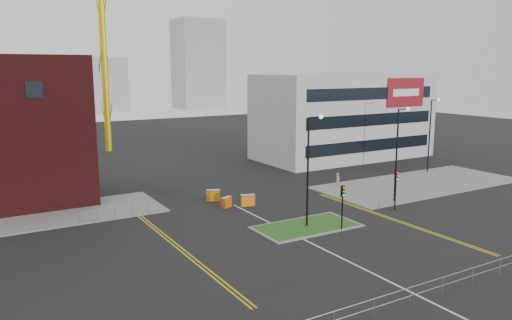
{
  "coord_description": "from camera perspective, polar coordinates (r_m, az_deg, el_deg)",
  "views": [
    {
      "loc": [
        -21.56,
        -23.61,
        12.81
      ],
      "look_at": [
        0.06,
        12.9,
        5.0
      ],
      "focal_mm": 35.0,
      "sensor_mm": 36.0,
      "label": 1
    }
  ],
  "objects": [
    {
      "name": "island_kerb",
      "position": [
        41.44,
        5.82,
        -7.57
      ],
      "size": [
        8.6,
        4.6,
        0.08
      ],
      "primitive_type": "cube",
      "color": "slate",
      "rests_on": "ground"
    },
    {
      "name": "office_block",
      "position": [
        73.48,
        9.92,
        4.96
      ],
      "size": [
        25.0,
        12.2,
        12.0
      ],
      "color": "#B3B6B8",
      "rests_on": "ground"
    },
    {
      "name": "grass_island",
      "position": [
        41.44,
        5.82,
        -7.55
      ],
      "size": [
        8.0,
        4.0,
        0.12
      ],
      "primitive_type": "cube",
      "color": "#26521B",
      "rests_on": "ground"
    },
    {
      "name": "streetlamp_right_near",
      "position": [
        49.64,
        15.98,
        1.46
      ],
      "size": [
        1.46,
        0.36,
        9.18
      ],
      "color": "black",
      "rests_on": "ground"
    },
    {
      "name": "ground",
      "position": [
        34.44,
        11.14,
        -11.61
      ],
      "size": [
        200.0,
        200.0,
        0.0
      ],
      "primitive_type": "plane",
      "color": "black",
      "rests_on": "ground"
    },
    {
      "name": "streetlamp_island",
      "position": [
        40.24,
        6.21,
        -0.22
      ],
      "size": [
        1.46,
        0.36,
        9.18
      ],
      "color": "black",
      "rests_on": "ground"
    },
    {
      "name": "traffic_light_island",
      "position": [
        40.42,
        9.88,
        -4.41
      ],
      "size": [
        0.28,
        0.33,
        3.65
      ],
      "color": "black",
      "rests_on": "ground"
    },
    {
      "name": "railing_right",
      "position": [
        56.09,
        19.06,
        -2.54
      ],
      "size": [
        19.05,
        5.05,
        1.1
      ],
      "color": "gray",
      "rests_on": "ground"
    },
    {
      "name": "pedestrian",
      "position": [
        55.32,
        9.34,
        -2.26
      ],
      "size": [
        0.68,
        0.57,
        1.58
      ],
      "primitive_type": "imported",
      "rotation": [
        0.0,
        0.0,
        0.38
      ],
      "color": "tan",
      "rests_on": "ground"
    },
    {
      "name": "streetlamp_right_far",
      "position": [
        65.3,
        19.38,
        3.34
      ],
      "size": [
        1.46,
        0.36,
        9.18
      ],
      "color": "black",
      "rests_on": "ground"
    },
    {
      "name": "yellow_left_a",
      "position": [
        38.1,
        -9.68,
        -9.36
      ],
      "size": [
        0.12,
        24.0,
        0.01
      ],
      "primitive_type": "cube",
      "color": "gold",
      "rests_on": "ground"
    },
    {
      "name": "traffic_light_right",
      "position": [
        47.21,
        15.72,
        -2.5
      ],
      "size": [
        0.28,
        0.33,
        3.65
      ],
      "color": "black",
      "rests_on": "ground"
    },
    {
      "name": "skyline_b",
      "position": [
        156.9,
        -19.21,
        8.1
      ],
      "size": [
        24.0,
        12.0,
        16.0
      ],
      "primitive_type": "cube",
      "color": "gray",
      "rests_on": "ground"
    },
    {
      "name": "skyline_d",
      "position": [
        164.32,
        -26.08,
        7.01
      ],
      "size": [
        30.0,
        12.0,
        12.0
      ],
      "primitive_type": "cube",
      "color": "gray",
      "rests_on": "ground"
    },
    {
      "name": "barrier_mid",
      "position": [
        47.2,
        -0.94,
        -4.57
      ],
      "size": [
        1.37,
        0.76,
        1.1
      ],
      "color": "orange",
      "rests_on": "ground"
    },
    {
      "name": "yellow_left_b",
      "position": [
        38.2,
        -9.25,
        -9.3
      ],
      "size": [
        0.12,
        24.0,
        0.01
      ],
      "primitive_type": "cube",
      "color": "gold",
      "rests_on": "ground"
    },
    {
      "name": "railing_left",
      "position": [
        44.6,
        -15.84,
        -5.68
      ],
      "size": [
        6.05,
        0.05,
        1.1
      ],
      "color": "gray",
      "rests_on": "ground"
    },
    {
      "name": "centre_line",
      "position": [
        35.84,
        8.98,
        -10.64
      ],
      "size": [
        0.15,
        30.0,
        0.01
      ],
      "primitive_type": "cube",
      "color": "silver",
      "rests_on": "ground"
    },
    {
      "name": "railing_front",
      "position": [
        30.33,
        18.95,
        -13.53
      ],
      "size": [
        24.05,
        0.05,
        1.1
      ],
      "color": "gray",
      "rests_on": "ground"
    },
    {
      "name": "yellow_right_a",
      "position": [
        44.78,
        15.16,
        -6.56
      ],
      "size": [
        0.12,
        20.0,
        0.01
      ],
      "primitive_type": "cube",
      "color": "gold",
      "rests_on": "ground"
    },
    {
      "name": "yellow_right_b",
      "position": [
        44.99,
        15.43,
        -6.49
      ],
      "size": [
        0.12,
        20.0,
        0.01
      ],
      "primitive_type": "cube",
      "color": "gold",
      "rests_on": "ground"
    },
    {
      "name": "skyline_c",
      "position": [
        162.84,
        -6.62,
        10.78
      ],
      "size": [
        14.0,
        12.0,
        28.0
      ],
      "primitive_type": "cube",
      "color": "gray",
      "rests_on": "ground"
    },
    {
      "name": "barrier_right",
      "position": [
        46.75,
        -3.41,
        -4.8
      ],
      "size": [
        1.25,
        0.83,
        1.0
      ],
      "color": "#C64C0B",
      "rests_on": "ground"
    },
    {
      "name": "pavement_right",
      "position": [
        58.95,
        18.12,
        -2.59
      ],
      "size": [
        24.0,
        10.0,
        0.12
      ],
      "primitive_type": "cube",
      "color": "slate",
      "rests_on": "ground"
    },
    {
      "name": "barrier_left",
      "position": [
        49.18,
        -4.92,
        -3.98
      ],
      "size": [
        1.38,
        0.92,
        1.1
      ],
      "color": "#C5730A",
      "rests_on": "ground"
    }
  ]
}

